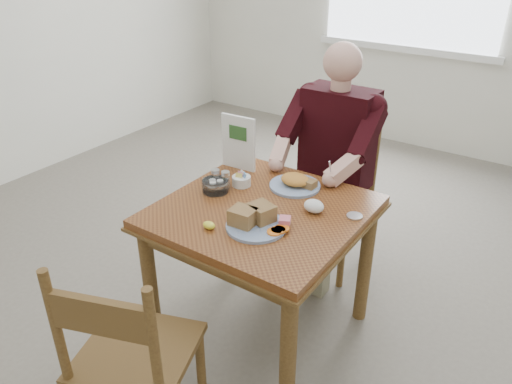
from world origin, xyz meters
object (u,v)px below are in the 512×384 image
Objects in this scene: chair_far at (335,193)px; far_plate at (296,182)px; table at (262,228)px; near_plate at (256,220)px; diner at (332,147)px; chair_near at (131,359)px.

chair_far is 3.47× the size of far_plate.
table is 0.22m from near_plate.
table is at bearing -95.12° from far_plate.
diner is 0.87m from near_plate.
diner reaches higher than near_plate.
table is 0.66× the size of diner.
diner is 0.44m from far_plate.
table is at bearing -90.00° from diner.
chair_near reaches higher than near_plate.
far_plate is (0.02, -0.53, 0.30)m from chair_far.
chair_near is at bearing -91.09° from chair_far.
far_plate is (0.02, 0.27, 0.14)m from table.
chair_near is at bearing -92.14° from table.
table is at bearing -90.00° from chair_far.
diner is at bearing -89.99° from chair_far.
chair_near is (-0.03, -0.83, -0.16)m from table.
far_plate is (0.06, 1.10, 0.30)m from chair_near.
near_plate is at bearing 81.71° from chair_near.
diner reaches higher than far_plate.
table is 3.13× the size of near_plate.
chair_far is (0.00, 0.80, -0.16)m from table.
table is at bearing 113.67° from near_plate.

